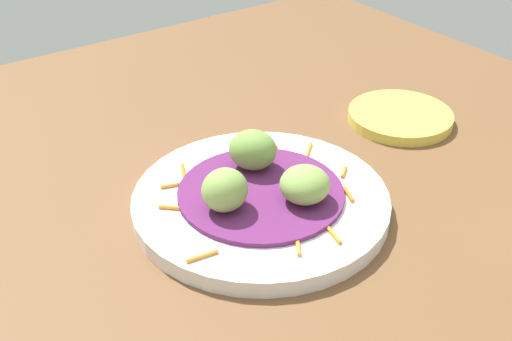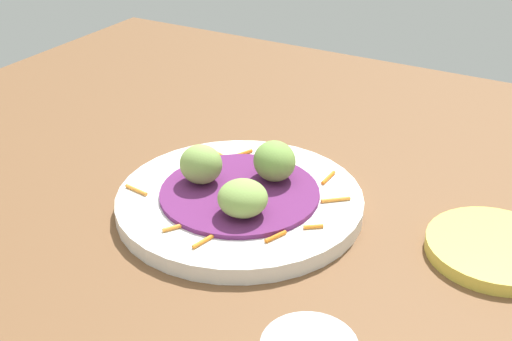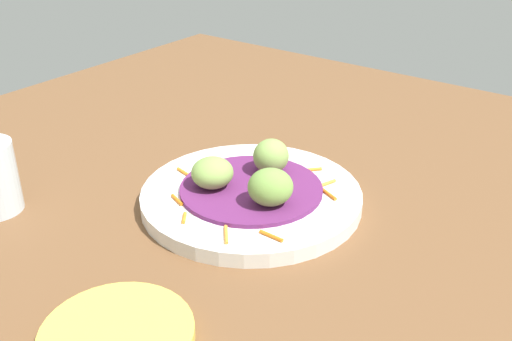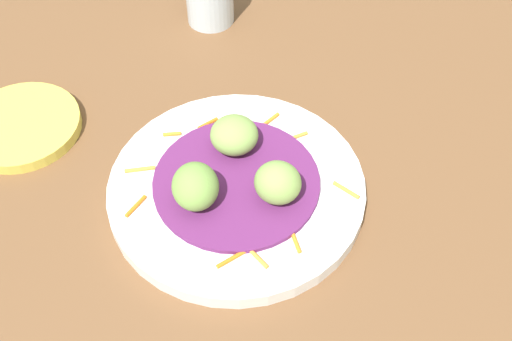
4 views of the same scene
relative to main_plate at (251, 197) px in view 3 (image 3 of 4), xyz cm
name	(u,v)px [view 3 (image 3 of 4)]	position (x,y,z in cm)	size (l,w,h in cm)	color
table_surface	(241,199)	(-1.38, -2.64, -1.88)	(110.00, 110.00, 2.00)	brown
main_plate	(251,197)	(0.00, 0.00, 0.00)	(26.14, 26.14, 1.76)	white
cabbage_bed	(251,189)	(0.00, 0.00, 1.13)	(16.90, 16.90, 0.51)	#60235B
carrot_garnish	(252,189)	(-0.03, 0.06, 1.08)	(22.12, 19.96, 0.40)	orange
guac_scoop_left	(212,173)	(2.60, -3.73, 3.18)	(4.95, 5.00, 3.57)	#84A851
guac_scoop_center	(270,187)	(1.93, 4.11, 3.53)	(5.08, 4.53, 4.27)	#759E47
guac_scoop_right	(271,156)	(-4.53, -0.39, 3.51)	(4.33, 4.60, 4.24)	#84A851
side_plate_small	(117,336)	(25.47, 4.98, -0.21)	(13.13, 13.13, 1.34)	#E0CC4C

